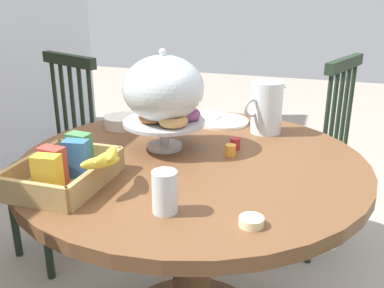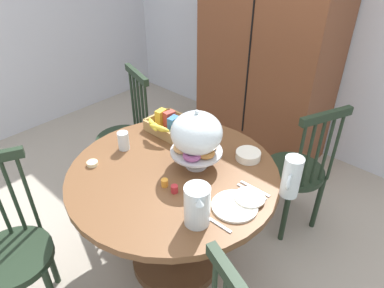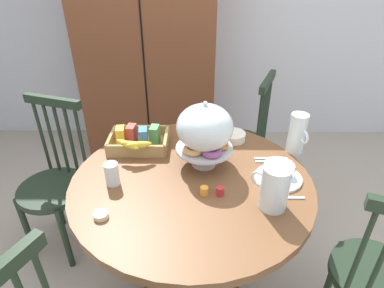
{
  "view_description": "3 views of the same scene",
  "coord_description": "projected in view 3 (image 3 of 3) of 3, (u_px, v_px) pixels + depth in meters",
  "views": [
    {
      "loc": [
        -1.35,
        -0.42,
        1.28
      ],
      "look_at": [
        -0.08,
        -0.01,
        0.79
      ],
      "focal_mm": 41.09,
      "sensor_mm": 36.0,
      "label": 1
    },
    {
      "loc": [
        0.99,
        -1.02,
        1.89
      ],
      "look_at": [
        -0.08,
        0.14,
        0.84
      ],
      "focal_mm": 32.47,
      "sensor_mm": 36.0,
      "label": 2
    },
    {
      "loc": [
        -0.06,
        -1.23,
        1.67
      ],
      "look_at": [
        -0.08,
        0.14,
        0.84
      ],
      "focal_mm": 30.16,
      "sensor_mm": 36.0,
      "label": 3
    }
  ],
  "objects": [
    {
      "name": "drinking_glass",
      "position": [
        112.0,
        174.0,
        1.46
      ],
      "size": [
        0.06,
        0.06,
        0.11
      ],
      "primitive_type": "cylinder",
      "color": "silver",
      "rests_on": "dining_table"
    },
    {
      "name": "china_plate_small",
      "position": [
        279.0,
        165.0,
        1.59
      ],
      "size": [
        0.15,
        0.15,
        0.01
      ],
      "primitive_type": "cylinder",
      "color": "white",
      "rests_on": "china_plate_large"
    },
    {
      "name": "windsor_chair_near_window",
      "position": [
        56.0,
        187.0,
        1.93
      ],
      "size": [
        0.43,
        0.42,
        0.97
      ],
      "color": "#1E2D1E",
      "rests_on": "ground_plane"
    },
    {
      "name": "ground_plane",
      "position": [
        205.0,
        277.0,
        1.91
      ],
      "size": [
        10.0,
        10.0,
        0.0
      ],
      "primitive_type": "plane",
      "color": "#A89E8E"
    },
    {
      "name": "windsor_chair_facing_door",
      "position": [
        378.0,
        281.0,
        1.38
      ],
      "size": [
        0.43,
        0.43,
        0.97
      ],
      "color": "#1E2D1E",
      "rests_on": "ground_plane"
    },
    {
      "name": "table_knife",
      "position": [
        272.0,
        162.0,
        1.64
      ],
      "size": [
        0.17,
        0.02,
        0.01
      ],
      "primitive_type": "cube",
      "rotation": [
        0.0,
        0.0,
        6.29
      ],
      "color": "silver",
      "rests_on": "dining_table"
    },
    {
      "name": "dinner_fork",
      "position": [
        271.0,
        158.0,
        1.67
      ],
      "size": [
        0.17,
        0.02,
        0.01
      ],
      "primitive_type": "cube",
      "rotation": [
        0.0,
        0.0,
        6.29
      ],
      "color": "silver",
      "rests_on": "dining_table"
    },
    {
      "name": "windsor_chair_far_side",
      "position": [
        241.0,
        144.0,
        2.35
      ],
      "size": [
        0.43,
        0.43,
        0.97
      ],
      "color": "#1E2D1E",
      "rests_on": "ground_plane"
    },
    {
      "name": "dining_table",
      "position": [
        192.0,
        214.0,
        1.64
      ],
      "size": [
        1.14,
        1.14,
        0.74
      ],
      "color": "brown",
      "rests_on": "ground_plane"
    },
    {
      "name": "wooden_armoire",
      "position": [
        148.0,
        45.0,
        2.7
      ],
      "size": [
        1.18,
        0.6,
        1.96
      ],
      "color": "brown",
      "rests_on": "ground_plane"
    },
    {
      "name": "orange_juice_pitcher",
      "position": [
        274.0,
        189.0,
        1.31
      ],
      "size": [
        0.17,
        0.15,
        0.2
      ],
      "color": "silver",
      "rests_on": "dining_table"
    },
    {
      "name": "cereal_basket",
      "position": [
        138.0,
        140.0,
        1.74
      ],
      "size": [
        0.32,
        0.3,
        0.12
      ],
      "color": "tan",
      "rests_on": "dining_table"
    },
    {
      "name": "china_plate_large",
      "position": [
        278.0,
        178.0,
        1.52
      ],
      "size": [
        0.22,
        0.22,
        0.01
      ],
      "primitive_type": "cylinder",
      "color": "white",
      "rests_on": "dining_table"
    },
    {
      "name": "jam_jar_strawberry",
      "position": [
        220.0,
        191.0,
        1.41
      ],
      "size": [
        0.04,
        0.04,
        0.04
      ],
      "primitive_type": "cylinder",
      "color": "#B7282D",
      "rests_on": "dining_table"
    },
    {
      "name": "pastry_stand_with_dome",
      "position": [
        205.0,
        130.0,
        1.52
      ],
      "size": [
        0.28,
        0.28,
        0.34
      ],
      "color": "silver",
      "rests_on": "dining_table"
    },
    {
      "name": "cereal_bowl",
      "position": [
        233.0,
        136.0,
        1.82
      ],
      "size": [
        0.14,
        0.14,
        0.04
      ],
      "primitive_type": "cylinder",
      "color": "white",
      "rests_on": "dining_table"
    },
    {
      "name": "butter_dish",
      "position": [
        101.0,
        215.0,
        1.3
      ],
      "size": [
        0.06,
        0.06,
        0.02
      ],
      "primitive_type": "cylinder",
      "color": "beige",
      "rests_on": "dining_table"
    },
    {
      "name": "soup_spoon",
      "position": [
        285.0,
        198.0,
        1.4
      ],
      "size": [
        0.17,
        0.02,
        0.01
      ],
      "primitive_type": "cube",
      "rotation": [
        0.0,
        0.0,
        6.29
      ],
      "color": "silver",
      "rests_on": "dining_table"
    },
    {
      "name": "milk_pitcher",
      "position": [
        297.0,
        135.0,
        1.69
      ],
      "size": [
        0.09,
        0.17,
        0.22
      ],
      "color": "silver",
      "rests_on": "dining_table"
    },
    {
      "name": "jam_jar_apricot",
      "position": [
        204.0,
        191.0,
        1.42
      ],
      "size": [
        0.04,
        0.04,
        0.04
      ],
      "primitive_type": "cylinder",
      "color": "orange",
      "rests_on": "dining_table"
    }
  ]
}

